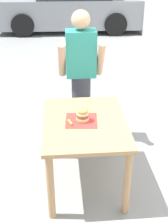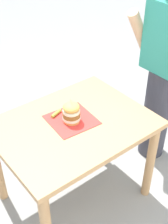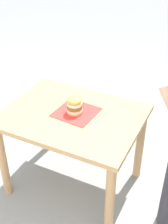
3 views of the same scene
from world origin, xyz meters
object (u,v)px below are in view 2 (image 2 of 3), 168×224
diner_across_table (163,72)px  pickle_spear (56,113)px  sandwich (71,112)px  patio_table (73,137)px

diner_across_table → pickle_spear: bearing=-100.7°
sandwich → patio_table: bearing=-14.9°
patio_table → pickle_spear: (-0.15, -0.04, 0.15)m
sandwich → pickle_spear: 0.15m
sandwich → pickle_spear: size_ratio=1.94×
patio_table → pickle_spear: bearing=-165.1°
patio_table → pickle_spear: pickle_spear is taller
pickle_spear → sandwich: bearing=19.8°
sandwich → pickle_spear: (-0.13, -0.05, -0.06)m
sandwich → diner_across_table: (0.05, 0.90, 0.03)m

